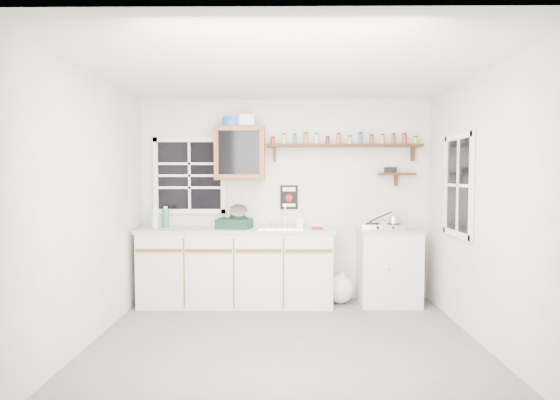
# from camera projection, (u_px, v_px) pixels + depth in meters

# --- Properties ---
(room) EXTENTS (3.64, 3.24, 2.54)m
(room) POSITION_uv_depth(u_px,v_px,m) (285.00, 208.00, 4.28)
(room) COLOR #565659
(room) RESTS_ON ground
(main_cabinet) EXTENTS (2.31, 0.63, 0.92)m
(main_cabinet) POSITION_uv_depth(u_px,v_px,m) (237.00, 266.00, 5.63)
(main_cabinet) COLOR beige
(main_cabinet) RESTS_ON floor
(right_cabinet) EXTENTS (0.73, 0.57, 0.91)m
(right_cabinet) POSITION_uv_depth(u_px,v_px,m) (389.00, 266.00, 5.64)
(right_cabinet) COLOR #BABBB4
(right_cabinet) RESTS_ON floor
(sink) EXTENTS (0.52, 0.44, 0.29)m
(sink) POSITION_uv_depth(u_px,v_px,m) (281.00, 227.00, 5.60)
(sink) COLOR silver
(sink) RESTS_ON main_cabinet
(upper_cabinet) EXTENTS (0.60, 0.32, 0.65)m
(upper_cabinet) POSITION_uv_depth(u_px,v_px,m) (240.00, 153.00, 5.70)
(upper_cabinet) COLOR #5A3316
(upper_cabinet) RESTS_ON wall_back
(upper_cabinet_clutter) EXTENTS (0.39, 0.24, 0.14)m
(upper_cabinet_clutter) POSITION_uv_depth(u_px,v_px,m) (238.00, 121.00, 5.68)
(upper_cabinet_clutter) COLOR #1B53B3
(upper_cabinet_clutter) RESTS_ON upper_cabinet
(spice_shelf) EXTENTS (1.91, 0.18, 0.35)m
(spice_shelf) POSITION_uv_depth(u_px,v_px,m) (344.00, 144.00, 5.75)
(spice_shelf) COLOR black
(spice_shelf) RESTS_ON wall_back
(secondary_shelf) EXTENTS (0.45, 0.16, 0.24)m
(secondary_shelf) POSITION_uv_depth(u_px,v_px,m) (395.00, 174.00, 5.77)
(secondary_shelf) COLOR black
(secondary_shelf) RESTS_ON wall_back
(warning_sign) EXTENTS (0.22, 0.02, 0.30)m
(warning_sign) POSITION_uv_depth(u_px,v_px,m) (289.00, 197.00, 5.87)
(warning_sign) COLOR black
(warning_sign) RESTS_ON wall_back
(window_back) EXTENTS (0.93, 0.03, 0.98)m
(window_back) POSITION_uv_depth(u_px,v_px,m) (190.00, 176.00, 5.86)
(window_back) COLOR black
(window_back) RESTS_ON wall_back
(window_right) EXTENTS (0.03, 0.78, 1.08)m
(window_right) POSITION_uv_depth(u_px,v_px,m) (459.00, 185.00, 4.80)
(window_right) COLOR black
(window_right) RESTS_ON wall_back
(water_bottles) EXTENTS (0.20, 0.14, 0.27)m
(water_bottles) POSITION_uv_depth(u_px,v_px,m) (160.00, 218.00, 5.64)
(water_bottles) COLOR silver
(water_bottles) RESTS_ON main_cabinet
(dish_rack) EXTENTS (0.44, 0.37, 0.29)m
(dish_rack) POSITION_uv_depth(u_px,v_px,m) (236.00, 221.00, 5.59)
(dish_rack) COLOR black
(dish_rack) RESTS_ON main_cabinet
(soap_bottle) EXTENTS (0.09, 0.09, 0.19)m
(soap_bottle) POSITION_uv_depth(u_px,v_px,m) (300.00, 220.00, 5.66)
(soap_bottle) COLOR silver
(soap_bottle) RESTS_ON main_cabinet
(rag) EXTENTS (0.14, 0.12, 0.02)m
(rag) POSITION_uv_depth(u_px,v_px,m) (317.00, 228.00, 5.51)
(rag) COLOR maroon
(rag) RESTS_ON main_cabinet
(hotplate) EXTENTS (0.54, 0.33, 0.08)m
(hotplate) POSITION_uv_depth(u_px,v_px,m) (383.00, 226.00, 5.59)
(hotplate) COLOR silver
(hotplate) RESTS_ON right_cabinet
(saucepan) EXTENTS (0.35, 0.17, 0.15)m
(saucepan) POSITION_uv_depth(u_px,v_px,m) (393.00, 220.00, 5.59)
(saucepan) COLOR silver
(saucepan) RESTS_ON hotplate
(trash_bag) EXTENTS (0.37, 0.34, 0.42)m
(trash_bag) POSITION_uv_depth(u_px,v_px,m) (340.00, 289.00, 5.66)
(trash_bag) COLOR silver
(trash_bag) RESTS_ON floor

